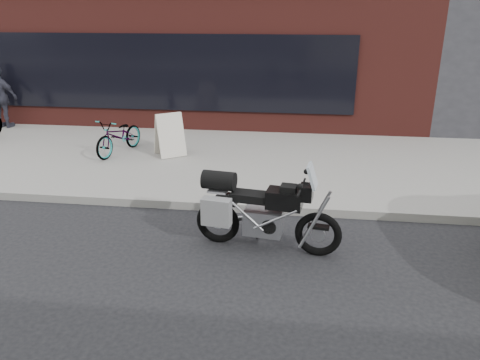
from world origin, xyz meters
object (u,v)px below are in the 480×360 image
object	(u,v)px
sandwich_sign	(169,134)
cafe_patron_right	(1,97)
bicycle_front	(119,136)
motorcycle	(257,211)

from	to	relation	value
sandwich_sign	cafe_patron_right	xyz separation A→B (m)	(-5.30, 1.93, 0.36)
cafe_patron_right	bicycle_front	bearing A→B (deg)	161.07
motorcycle	sandwich_sign	distance (m)	4.53
motorcycle	sandwich_sign	world-z (taller)	motorcycle
motorcycle	cafe_patron_right	xyz separation A→B (m)	(-7.67, 5.79, 0.41)
sandwich_sign	cafe_patron_right	bearing A→B (deg)	125.22
motorcycle	cafe_patron_right	distance (m)	9.62
motorcycle	sandwich_sign	xyz separation A→B (m)	(-2.37, 3.87, 0.04)
bicycle_front	cafe_patron_right	xyz separation A→B (m)	(-4.12, 1.96, 0.43)
motorcycle	bicycle_front	xyz separation A→B (m)	(-3.55, 3.83, -0.02)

